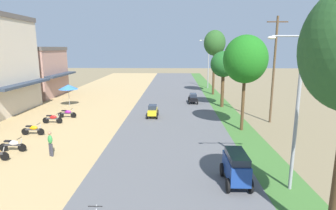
{
  "coord_description": "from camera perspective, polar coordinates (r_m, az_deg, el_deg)",
  "views": [
    {
      "loc": [
        0.21,
        -3.98,
        6.75
      ],
      "look_at": [
        -0.41,
        20.64,
        1.61
      ],
      "focal_mm": 29.31,
      "sensor_mm": 36.0,
      "label": 1
    }
  ],
  "objects": [
    {
      "name": "streetlamp_near",
      "position": [
        13.76,
        25.41,
        0.46
      ],
      "size": [
        3.16,
        0.2,
        7.35
      ],
      "color": "gray",
      "rests_on": "median_strip"
    },
    {
      "name": "car_hatchback_yellow",
      "position": [
        26.82,
        -3.21,
        -1.17
      ],
      "size": [
        1.04,
        2.0,
        1.23
      ],
      "color": "gold",
      "rests_on": "road_strip"
    },
    {
      "name": "parked_motorbike_sixth",
      "position": [
        28.39,
        -20.21,
        -1.56
      ],
      "size": [
        1.8,
        0.54,
        0.94
      ],
      "color": "black",
      "rests_on": "dirt_shoulder"
    },
    {
      "name": "vendor_umbrella",
      "position": [
        34.0,
        -20.03,
        3.56
      ],
      "size": [
        2.2,
        2.2,
        2.52
      ],
      "color": "#99999E",
      "rests_on": "dirt_shoulder"
    },
    {
      "name": "pedestrian_on_shoulder",
      "position": [
        18.78,
        -23.28,
        -7.16
      ],
      "size": [
        0.43,
        0.4,
        1.62
      ],
      "color": "#33333D",
      "rests_on": "dirt_shoulder"
    },
    {
      "name": "median_tree_third",
      "position": [
        31.75,
        11.47,
        8.23
      ],
      "size": [
        2.91,
        2.91,
        6.37
      ],
      "color": "#4C351E",
      "rests_on": "median_strip"
    },
    {
      "name": "car_sedan_black",
      "position": [
        33.86,
        5.23,
        1.51
      ],
      "size": [
        1.1,
        2.26,
        1.19
      ],
      "color": "black",
      "rests_on": "road_strip"
    },
    {
      "name": "parked_motorbike_fifth",
      "position": [
        26.78,
        -22.86,
        -2.54
      ],
      "size": [
        1.8,
        0.54,
        0.94
      ],
      "color": "black",
      "rests_on": "dirt_shoulder"
    },
    {
      "name": "shophouse_far",
      "position": [
        43.28,
        -26.52,
        6.2
      ],
      "size": [
        8.61,
        8.26,
        6.9
      ],
      "color": "tan",
      "rests_on": "ground"
    },
    {
      "name": "median_tree_fourth",
      "position": [
        40.31,
        9.68,
        12.49
      ],
      "size": [
        3.06,
        3.06,
        9.17
      ],
      "color": "#4C351E",
      "rests_on": "median_strip"
    },
    {
      "name": "parked_motorbike_third",
      "position": [
        20.78,
        -29.56,
        -7.16
      ],
      "size": [
        1.8,
        0.54,
        0.94
      ],
      "color": "black",
      "rests_on": "dirt_shoulder"
    },
    {
      "name": "car_van_blue",
      "position": [
        14.28,
        13.97,
        -12.22
      ],
      "size": [
        1.19,
        2.41,
        1.67
      ],
      "color": "navy",
      "rests_on": "road_strip"
    },
    {
      "name": "utility_pole_near",
      "position": [
        26.34,
        21.16,
        7.01
      ],
      "size": [
        1.8,
        0.2,
        9.45
      ],
      "color": "brown",
      "rests_on": "ground"
    },
    {
      "name": "parked_motorbike_fourth",
      "position": [
        23.88,
        -26.26,
        -4.51
      ],
      "size": [
        1.8,
        0.54,
        0.94
      ],
      "color": "black",
      "rests_on": "dirt_shoulder"
    },
    {
      "name": "median_tree_second",
      "position": [
        22.79,
        15.79,
        9.09
      ],
      "size": [
        3.49,
        3.49,
        7.72
      ],
      "color": "#4C351E",
      "rests_on": "median_strip"
    },
    {
      "name": "streetlamp_mid",
      "position": [
        46.77,
        8.42,
        9.17
      ],
      "size": [
        3.16,
        0.2,
        8.11
      ],
      "color": "gray",
      "rests_on": "median_strip"
    }
  ]
}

